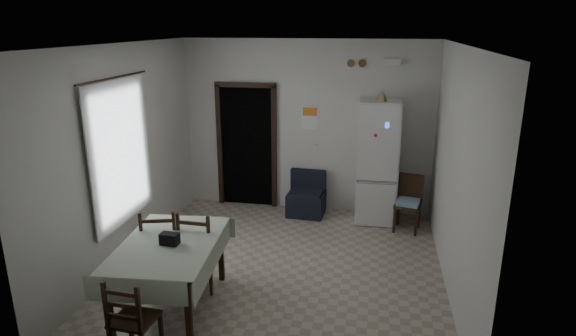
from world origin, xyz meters
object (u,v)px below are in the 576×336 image
(dining_table, at_px, (171,276))
(dining_chair_near_head, at_px, (134,318))
(fridge, at_px, (378,162))
(dining_chair_far_right, at_px, (201,248))
(dining_chair_far_left, at_px, (162,246))
(corner_chair, at_px, (408,204))
(navy_seat, at_px, (306,194))

(dining_table, bearing_deg, dining_chair_near_head, -93.07)
(fridge, bearing_deg, dining_chair_far_right, -130.07)
(fridge, bearing_deg, dining_table, -126.89)
(dining_table, xyz_separation_m, dining_chair_near_head, (0.02, -0.89, 0.05))
(dining_chair_near_head, bearing_deg, dining_chair_far_left, -72.33)
(fridge, relative_size, dining_table, 1.27)
(fridge, height_order, dining_chair_far_left, fridge)
(dining_chair_far_left, bearing_deg, dining_chair_near_head, 88.54)
(dining_chair_far_left, relative_size, dining_chair_near_head, 1.13)
(fridge, xyz_separation_m, corner_chair, (0.50, -0.36, -0.56))
(dining_table, xyz_separation_m, dining_chair_far_right, (0.16, 0.53, 0.10))
(fridge, distance_m, dining_chair_far_left, 3.67)
(fridge, distance_m, corner_chair, 0.83)
(dining_chair_far_left, height_order, dining_chair_near_head, dining_chair_far_left)
(navy_seat, relative_size, dining_chair_far_left, 0.70)
(dining_chair_far_right, bearing_deg, dining_chair_far_left, 7.97)
(dining_chair_far_left, xyz_separation_m, dining_chair_near_head, (0.34, -1.37, -0.06))
(corner_chair, bearing_deg, dining_chair_near_head, -114.62)
(navy_seat, relative_size, dining_chair_far_right, 0.72)
(fridge, height_order, dining_chair_near_head, fridge)
(navy_seat, height_order, dining_chair_far_right, dining_chair_far_right)
(fridge, height_order, corner_chair, fridge)
(dining_chair_far_left, distance_m, dining_chair_near_head, 1.41)
(fridge, relative_size, dining_chair_near_head, 2.17)
(navy_seat, distance_m, dining_table, 3.25)
(navy_seat, height_order, dining_chair_far_left, dining_chair_far_left)
(corner_chair, relative_size, dining_chair_far_right, 0.86)
(dining_chair_far_right, height_order, dining_chair_near_head, dining_chair_far_right)
(corner_chair, distance_m, dining_chair_far_left, 3.78)
(corner_chair, relative_size, dining_chair_near_head, 0.96)
(dining_table, bearing_deg, fridge, 49.21)
(corner_chair, height_order, dining_chair_near_head, dining_chair_near_head)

